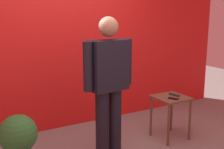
# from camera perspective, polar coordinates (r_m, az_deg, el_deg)

# --- Properties ---
(back_wall_red) EXTENTS (6.07, 0.12, 2.67)m
(back_wall_red) POSITION_cam_1_polar(r_m,az_deg,el_deg) (4.60, -8.84, 6.04)
(back_wall_red) COLOR red
(back_wall_red) RESTS_ON ground_plane
(standing_person) EXTENTS (0.70, 0.28, 1.76)m
(standing_person) POSITION_cam_1_polar(r_m,az_deg,el_deg) (3.59, -0.69, -1.20)
(standing_person) COLOR black
(standing_person) RESTS_ON ground_plane
(side_table) EXTENTS (0.45, 0.45, 0.63)m
(side_table) POSITION_cam_1_polar(r_m,az_deg,el_deg) (4.30, 11.40, -5.79)
(side_table) COLOR brown
(side_table) RESTS_ON ground_plane
(cell_phone) EXTENTS (0.12, 0.16, 0.01)m
(cell_phone) POSITION_cam_1_polar(r_m,az_deg,el_deg) (4.16, 11.92, -4.63)
(cell_phone) COLOR black
(cell_phone) RESTS_ON side_table
(tv_remote) EXTENTS (0.06, 0.17, 0.02)m
(tv_remote) POSITION_cam_1_polar(r_m,az_deg,el_deg) (4.33, 12.07, -3.91)
(tv_remote) COLOR black
(tv_remote) RESTS_ON side_table
(potted_plant) EXTENTS (0.44, 0.44, 0.69)m
(potted_plant) POSITION_cam_1_polar(r_m,az_deg,el_deg) (3.55, -17.84, -11.86)
(potted_plant) COLOR brown
(potted_plant) RESTS_ON ground_plane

